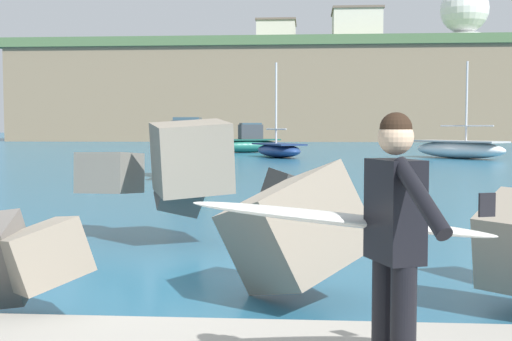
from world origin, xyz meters
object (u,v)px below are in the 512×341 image
boat_near_right (246,143)px  boat_mid_centre (459,149)px  radar_dome (464,16)px  boat_near_left (279,150)px  mooring_buoy_inner (91,170)px  station_building_west (357,27)px  boat_near_centre (189,159)px  station_building_central (277,38)px  mooring_buoy_middle (228,154)px  surfer_with_board (381,235)px

boat_near_right → boat_mid_centre: 16.08m
radar_dome → boat_near_left: bearing=-111.2°
boat_mid_centre → mooring_buoy_inner: (-17.62, -15.74, -0.37)m
station_building_west → boat_mid_centre: bearing=-87.4°
boat_near_centre → boat_mid_centre: size_ratio=0.83×
boat_near_right → mooring_buoy_inner: bearing=-99.3°
station_building_central → boat_near_centre: bearing=-89.7°
boat_near_right → station_building_west: (11.22, 45.16, 14.89)m
boat_near_right → mooring_buoy_inner: 24.51m
boat_near_centre → station_building_west: station_building_west is taller
boat_mid_centre → mooring_buoy_middle: size_ratio=13.98×
surfer_with_board → boat_near_right: (-4.98, 46.11, -0.58)m
boat_near_left → radar_dome: 75.32m
boat_near_centre → radar_dome: bearing=71.1°
mooring_buoy_inner → radar_dome: (33.02, 84.30, 19.12)m
mooring_buoy_inner → mooring_buoy_middle: bearing=77.8°
boat_near_left → boat_near_centre: boat_near_left is taller
boat_near_left → mooring_buoy_middle: 3.19m
boat_near_left → boat_mid_centre: bearing=-2.9°
surfer_with_board → station_building_central: bearing=93.0°
surfer_with_board → mooring_buoy_middle: 38.51m
boat_near_centre → station_building_central: 83.68m
mooring_buoy_inner → boat_mid_centre: bearing=41.8°
boat_near_left → radar_dome: radar_dome is taller
boat_near_right → mooring_buoy_inner: boat_near_right is taller
boat_near_right → station_building_central: bearing=90.4°
boat_near_centre → boat_near_right: bearing=90.0°
station_building_west → station_building_central: size_ratio=0.93×
boat_near_right → station_building_central: (-0.38, 57.74, 15.13)m
radar_dome → surfer_with_board: bearing=-102.8°
mooring_buoy_middle → station_building_central: 67.56m
boat_mid_centre → radar_dome: radar_dome is taller
surfer_with_board → radar_dome: bearing=77.2°
boat_near_centre → boat_near_right: boat_near_centre is taller
station_building_central → radar_dome: bearing=4.6°
surfer_with_board → station_building_west: size_ratio=0.27×
boat_near_centre → mooring_buoy_middle: size_ratio=11.64×
boat_near_left → station_building_west: size_ratio=0.77×
surfer_with_board → station_building_west: station_building_west is taller
boat_mid_centre → mooring_buoy_inner: boat_mid_centre is taller
boat_near_centre → surfer_with_board: bearing=-77.0°
boat_near_centre → station_building_west: bearing=80.9°
boat_near_centre → boat_mid_centre: 21.11m
surfer_with_board → station_building_west: 92.59m
mooring_buoy_inner → mooring_buoy_middle: size_ratio=1.00×
boat_near_left → station_building_west: (8.48, 53.06, 15.10)m
surfer_with_board → boat_mid_centre: (8.70, 37.65, -0.69)m
boat_near_right → station_building_west: size_ratio=0.75×
boat_near_centre → station_building_central: size_ratio=0.63×
boat_near_centre → boat_mid_centre: boat_mid_centre is taller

